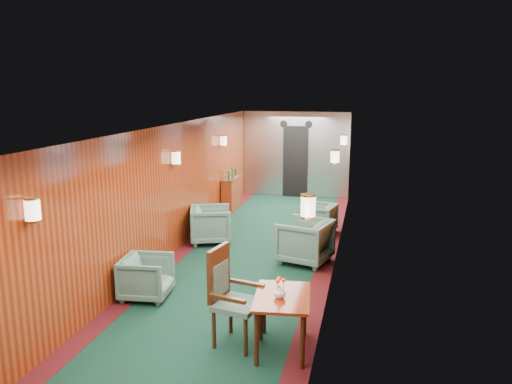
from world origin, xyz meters
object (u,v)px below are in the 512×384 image
at_px(dining_table, 282,304).
at_px(side_chair, 229,292).
at_px(armchair_left_near, 147,277).
at_px(armchair_right_near, 305,241).
at_px(credenza, 231,193).
at_px(armchair_left_far, 211,224).
at_px(armchair_right_far, 318,219).

bearing_deg(dining_table, side_chair, 171.08).
xyz_separation_m(armchair_left_near, armchair_right_near, (2.07, 2.04, 0.07)).
bearing_deg(dining_table, credenza, 104.72).
height_order(side_chair, armchair_right_near, side_chair).
height_order(armchair_left_near, armchair_left_far, armchair_left_far).
relative_size(credenza, armchair_right_near, 1.29).
bearing_deg(armchair_left_near, armchair_left_far, -7.76).
bearing_deg(armchair_left_near, armchair_right_far, -34.24).
xyz_separation_m(armchair_left_near, armchair_left_far, (0.09, 2.79, 0.05)).
distance_m(dining_table, side_chair, 0.66).
relative_size(armchair_left_far, armchair_right_far, 1.15).
xyz_separation_m(side_chair, armchair_left_near, (-1.55, 0.99, -0.33)).
relative_size(credenza, armchair_left_near, 1.58).
height_order(side_chair, credenza, side_chair).
bearing_deg(credenza, armchair_right_far, -33.77).
bearing_deg(armchair_left_far, armchair_right_far, -80.13).
bearing_deg(armchair_right_far, armchair_right_near, 11.42).
xyz_separation_m(side_chair, armchair_right_near, (0.52, 3.03, -0.26)).
relative_size(dining_table, armchair_right_far, 1.39).
distance_m(side_chair, armchair_left_far, 4.06).
bearing_deg(dining_table, armchair_right_far, 85.19).
bearing_deg(armchair_right_far, armchair_left_far, -48.39).
distance_m(armchair_left_far, armchair_right_near, 2.11).
relative_size(dining_table, credenza, 0.88).
bearing_deg(armchair_left_far, dining_table, -170.10).
relative_size(armchair_left_far, armchair_right_near, 0.94).
distance_m(dining_table, credenza, 6.95).
height_order(dining_table, armchair_right_near, armchair_right_near).
relative_size(dining_table, side_chair, 0.81).
height_order(armchair_right_near, armchair_right_far, armchair_right_near).
relative_size(credenza, armchair_left_far, 1.38).
relative_size(armchair_left_near, armchair_right_near, 0.82).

